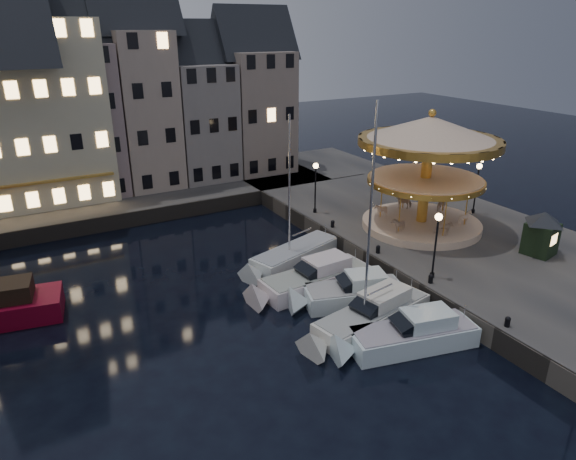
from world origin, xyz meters
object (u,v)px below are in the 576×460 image
ticket_kiosk (543,226)px  motorboat_b (405,337)px  motorboat_d (347,294)px  motorboat_e (310,281)px  bollard_d (333,223)px  bollard_a (508,321)px  streetlamp_c (315,181)px  bollard_b (431,278)px  motorboat_f (291,258)px  motorboat_c (368,318)px  streetlamp_b (436,236)px  streetlamp_d (477,181)px  bollard_c (378,249)px  carousel (428,152)px

ticket_kiosk → motorboat_b: bearing=-169.6°
motorboat_d → motorboat_e: (-0.99, 2.62, 0.01)m
bollard_d → motorboat_d: (-4.47, -8.27, -0.96)m
bollard_a → motorboat_d: size_ratio=0.08×
streetlamp_c → bollard_d: (-0.60, -3.50, -2.41)m
bollard_b → bollard_d: 10.50m
motorboat_e → bollard_b: bearing=-41.6°
motorboat_b → motorboat_f: bearing=91.2°
bollard_d → ticket_kiosk: (9.38, -10.90, 1.72)m
bollard_d → motorboat_c: bearing=-114.6°
streetlamp_b → bollard_a: streetlamp_b is taller
bollard_d → motorboat_e: motorboat_e is taller
streetlamp_d → streetlamp_c: bearing=150.1°
motorboat_e → motorboat_f: (0.75, 3.85, -0.11)m
streetlamp_b → motorboat_e: size_ratio=0.50×
streetlamp_b → motorboat_d: bearing=161.2°
streetlamp_d → bollard_d: 12.51m
bollard_d → motorboat_d: motorboat_d is taller
bollard_c → motorboat_b: size_ratio=0.07×
carousel → streetlamp_b: bearing=-128.4°
motorboat_c → motorboat_e: size_ratio=1.37×
bollard_a → motorboat_c: bearing=135.7°
bollard_a → bollard_b: 5.50m
ticket_kiosk → streetlamp_c: bearing=121.4°
streetlamp_b → bollard_a: (-0.60, -6.00, -2.41)m
bollard_b → bollard_d: bearing=90.0°
bollard_d → streetlamp_b: bearing=-86.6°
bollard_d → streetlamp_d: bearing=-14.1°
streetlamp_b → motorboat_c: 6.66m
streetlamp_d → motorboat_e: (-17.36, -2.65, -3.37)m
streetlamp_b → bollard_b: 2.54m
streetlamp_d → bollard_c: size_ratio=7.32×
streetlamp_c → motorboat_d: streetlamp_c is taller
motorboat_b → bollard_d: bearing=71.6°
bollard_d → motorboat_e: (-5.46, -5.65, -0.96)m
streetlamp_d → bollard_a: 17.79m
motorboat_b → carousel: carousel is taller
streetlamp_c → motorboat_f: 8.28m
bollard_a → motorboat_c: size_ratio=0.05×
bollard_a → ticket_kiosk: ticket_kiosk is taller
motorboat_f → carousel: size_ratio=1.08×
motorboat_d → carousel: (10.33, 4.91, 6.55)m
motorboat_c → streetlamp_d: bearing=25.4°
bollard_a → streetlamp_b: bearing=84.3°
streetlamp_b → carousel: bearing=51.6°
streetlamp_d → bollard_d: (-11.90, 3.00, -2.41)m
motorboat_d → motorboat_e: 2.80m
bollard_c → motorboat_d: motorboat_d is taller
streetlamp_c → bollard_a: bearing=-91.8°
motorboat_c → ticket_kiosk: 14.69m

